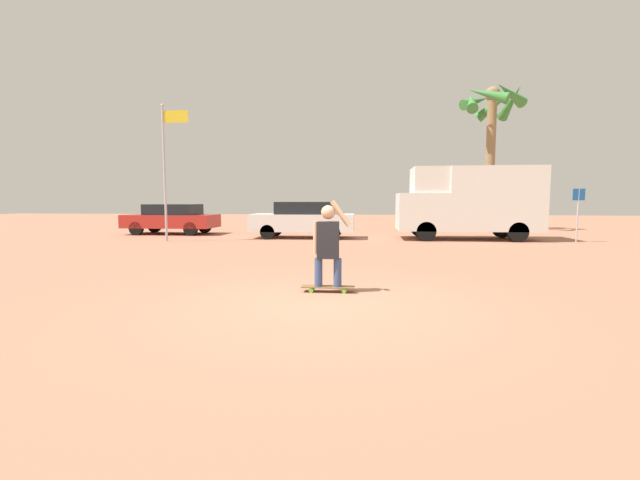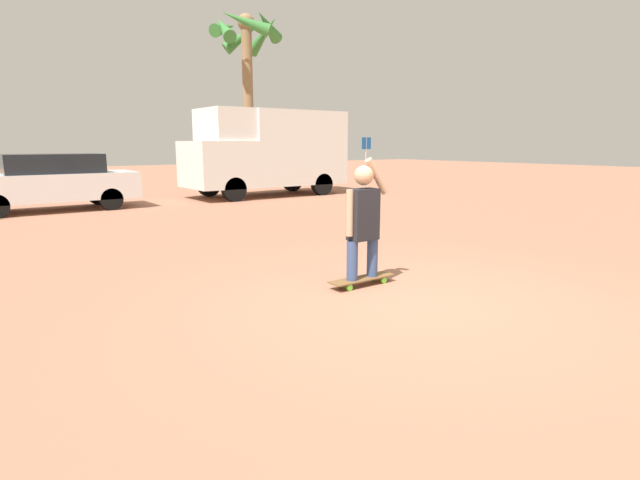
# 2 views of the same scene
# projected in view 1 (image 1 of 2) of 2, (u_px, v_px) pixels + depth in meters

# --- Properties ---
(ground_plane) EXTENTS (80.00, 80.00, 0.00)m
(ground_plane) POSITION_uv_depth(u_px,v_px,m) (324.00, 305.00, 6.63)
(ground_plane) COLOR #A36B51
(skateboard) EXTENTS (0.94, 0.23, 0.10)m
(skateboard) POSITION_uv_depth(u_px,v_px,m) (328.00, 287.00, 7.53)
(skateboard) COLOR brown
(skateboard) RESTS_ON ground_plane
(person_skateboarder) EXTENTS (0.66, 0.24, 1.52)m
(person_skateboarder) POSITION_uv_depth(u_px,v_px,m) (328.00, 241.00, 7.45)
(person_skateboarder) COLOR #384C7A
(person_skateboarder) RESTS_ON skateboard
(camper_van) EXTENTS (5.56, 2.21, 2.92)m
(camper_van) POSITION_uv_depth(u_px,v_px,m) (470.00, 201.00, 17.38)
(camper_van) COLOR black
(camper_van) RESTS_ON ground_plane
(parked_car_white) EXTENTS (4.33, 1.74, 1.53)m
(parked_car_white) POSITION_uv_depth(u_px,v_px,m) (303.00, 219.00, 18.08)
(parked_car_white) COLOR black
(parked_car_white) RESTS_ON ground_plane
(parked_car_red) EXTENTS (4.17, 1.93, 1.41)m
(parked_car_red) POSITION_uv_depth(u_px,v_px,m) (172.00, 218.00, 20.16)
(parked_car_red) COLOR black
(parked_car_red) RESTS_ON ground_plane
(palm_tree_near_van) EXTENTS (3.34, 3.43, 7.61)m
(palm_tree_near_van) POSITION_uv_depth(u_px,v_px,m) (491.00, 116.00, 22.45)
(palm_tree_near_van) COLOR #8E704C
(palm_tree_near_van) RESTS_ON ground_plane
(flagpole) EXTENTS (1.07, 0.12, 5.24)m
(flagpole) POSITION_uv_depth(u_px,v_px,m) (166.00, 163.00, 16.39)
(flagpole) COLOR #B7B7BC
(flagpole) RESTS_ON ground_plane
(street_sign) EXTENTS (0.44, 0.06, 2.04)m
(street_sign) POSITION_uv_depth(u_px,v_px,m) (578.00, 207.00, 16.23)
(street_sign) COLOR #B7B7BC
(street_sign) RESTS_ON ground_plane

